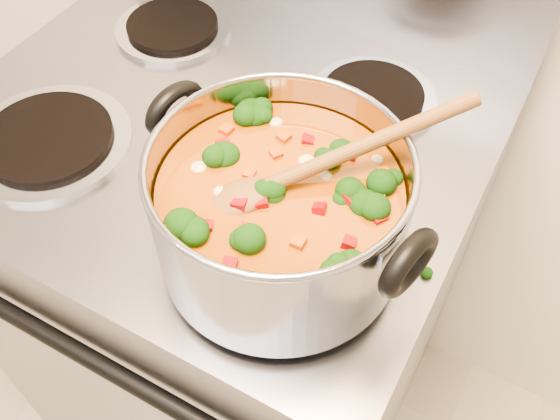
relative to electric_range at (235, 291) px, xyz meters
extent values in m
cube|color=gray|center=(0.00, 0.00, -0.01)|extent=(0.73, 0.64, 0.92)
cylinder|color=black|center=(0.00, -0.34, 0.33)|extent=(0.62, 0.02, 0.02)
cylinder|color=#A5A5AD|center=(-0.17, -0.15, 0.46)|extent=(0.22, 0.22, 0.01)
cylinder|color=black|center=(-0.17, -0.15, 0.46)|extent=(0.17, 0.17, 0.01)
cylinder|color=#A5A5AD|center=(0.17, -0.15, 0.46)|extent=(0.22, 0.22, 0.01)
cylinder|color=black|center=(0.17, -0.15, 0.46)|extent=(0.17, 0.17, 0.01)
cylinder|color=#A5A5AD|center=(-0.17, 0.14, 0.46)|extent=(0.18, 0.18, 0.01)
cylinder|color=black|center=(-0.17, 0.14, 0.46)|extent=(0.14, 0.14, 0.01)
cylinder|color=#A5A5AD|center=(0.17, 0.14, 0.46)|extent=(0.18, 0.18, 0.01)
cylinder|color=black|center=(0.17, 0.14, 0.46)|extent=(0.14, 0.14, 0.01)
cylinder|color=#929299|center=(0.19, -0.16, 0.54)|extent=(0.27, 0.27, 0.14)
torus|color=#929299|center=(0.19, -0.16, 0.61)|extent=(0.27, 0.27, 0.01)
cylinder|color=#9B500E|center=(0.19, -0.16, 0.52)|extent=(0.25, 0.25, 0.11)
torus|color=black|center=(0.04, -0.13, 0.59)|extent=(0.04, 0.08, 0.08)
torus|color=black|center=(0.34, -0.19, 0.59)|extent=(0.04, 0.08, 0.08)
ellipsoid|color=black|center=(0.26, -0.08, 0.58)|extent=(0.04, 0.04, 0.03)
ellipsoid|color=black|center=(0.10, -0.12, 0.58)|extent=(0.04, 0.04, 0.03)
ellipsoid|color=black|center=(0.13, -0.12, 0.58)|extent=(0.04, 0.04, 0.03)
ellipsoid|color=black|center=(0.23, -0.16, 0.58)|extent=(0.04, 0.04, 0.03)
ellipsoid|color=black|center=(0.14, -0.11, 0.58)|extent=(0.04, 0.04, 0.03)
ellipsoid|color=black|center=(0.20, -0.06, 0.58)|extent=(0.04, 0.04, 0.03)
ellipsoid|color=black|center=(0.17, -0.14, 0.58)|extent=(0.04, 0.04, 0.03)
ellipsoid|color=black|center=(0.21, -0.14, 0.58)|extent=(0.04, 0.04, 0.03)
ellipsoid|color=black|center=(0.21, -0.25, 0.58)|extent=(0.04, 0.04, 0.03)
ellipsoid|color=black|center=(0.26, -0.13, 0.58)|extent=(0.04, 0.04, 0.03)
ellipsoid|color=black|center=(0.09, -0.17, 0.58)|extent=(0.04, 0.04, 0.03)
ellipsoid|color=#9A0511|center=(0.19, -0.07, 0.58)|extent=(0.01, 0.01, 0.01)
ellipsoid|color=#9A0511|center=(0.18, -0.12, 0.58)|extent=(0.01, 0.01, 0.01)
ellipsoid|color=#9A0511|center=(0.24, -0.13, 0.58)|extent=(0.01, 0.01, 0.01)
ellipsoid|color=#9A0511|center=(0.13, -0.13, 0.58)|extent=(0.01, 0.01, 0.01)
ellipsoid|color=#9A0511|center=(0.14, -0.21, 0.58)|extent=(0.01, 0.01, 0.01)
ellipsoid|color=#9A0511|center=(0.10, -0.11, 0.58)|extent=(0.01, 0.01, 0.01)
ellipsoid|color=#9A0511|center=(0.26, -0.24, 0.58)|extent=(0.01, 0.01, 0.01)
ellipsoid|color=#9A0511|center=(0.12, -0.15, 0.58)|extent=(0.01, 0.01, 0.01)
ellipsoid|color=#9A0511|center=(0.15, -0.12, 0.58)|extent=(0.01, 0.01, 0.01)
ellipsoid|color=#9A0511|center=(0.20, -0.10, 0.58)|extent=(0.01, 0.01, 0.01)
ellipsoid|color=#9A0511|center=(0.20, -0.25, 0.58)|extent=(0.01, 0.01, 0.01)
ellipsoid|color=#9A0511|center=(0.24, -0.07, 0.58)|extent=(0.01, 0.01, 0.01)
ellipsoid|color=#9A0511|center=(0.14, -0.19, 0.58)|extent=(0.01, 0.01, 0.01)
ellipsoid|color=#B7400A|center=(0.15, -0.16, 0.58)|extent=(0.01, 0.01, 0.01)
ellipsoid|color=#B7400A|center=(0.21, -0.12, 0.58)|extent=(0.01, 0.01, 0.01)
ellipsoid|color=#B7400A|center=(0.30, -0.14, 0.58)|extent=(0.01, 0.01, 0.01)
ellipsoid|color=#B7400A|center=(0.27, -0.13, 0.58)|extent=(0.01, 0.01, 0.01)
ellipsoid|color=#B7400A|center=(0.16, -0.27, 0.58)|extent=(0.01, 0.01, 0.01)
ellipsoid|color=#B7400A|center=(0.25, -0.13, 0.58)|extent=(0.01, 0.01, 0.01)
ellipsoid|color=#B7400A|center=(0.15, -0.07, 0.58)|extent=(0.01, 0.01, 0.01)
ellipsoid|color=#B7400A|center=(0.17, -0.18, 0.58)|extent=(0.01, 0.01, 0.01)
ellipsoid|color=#B7400A|center=(0.08, -0.16, 0.58)|extent=(0.01, 0.01, 0.01)
ellipsoid|color=#C3B786|center=(0.18, -0.20, 0.58)|extent=(0.02, 0.02, 0.01)
ellipsoid|color=#C3B786|center=(0.12, -0.23, 0.58)|extent=(0.02, 0.02, 0.01)
ellipsoid|color=#C3B786|center=(0.22, -0.09, 0.58)|extent=(0.02, 0.02, 0.01)
ellipsoid|color=#C3B786|center=(0.26, -0.14, 0.58)|extent=(0.02, 0.02, 0.01)
ellipsoid|color=#C3B786|center=(0.15, -0.23, 0.58)|extent=(0.02, 0.02, 0.01)
ellipsoid|color=#C3B786|center=(0.10, -0.12, 0.58)|extent=(0.02, 0.02, 0.01)
ellipsoid|color=#C3B786|center=(0.25, -0.12, 0.58)|extent=(0.02, 0.02, 0.01)
ellipsoid|color=#C3B786|center=(0.09, -0.18, 0.58)|extent=(0.02, 0.02, 0.01)
ellipsoid|color=brown|center=(0.16, -0.19, 0.58)|extent=(0.09, 0.09, 0.04)
cylinder|color=brown|center=(0.24, -0.10, 0.61)|extent=(0.19, 0.20, 0.08)
ellipsoid|color=black|center=(0.35, -0.14, 0.46)|extent=(0.01, 0.01, 0.01)
ellipsoid|color=black|center=(0.33, -0.30, 0.46)|extent=(0.01, 0.01, 0.01)
ellipsoid|color=black|center=(0.33, -0.29, 0.46)|extent=(0.01, 0.01, 0.01)
camera|label=1|loc=(0.39, -0.52, 1.05)|focal=40.00mm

